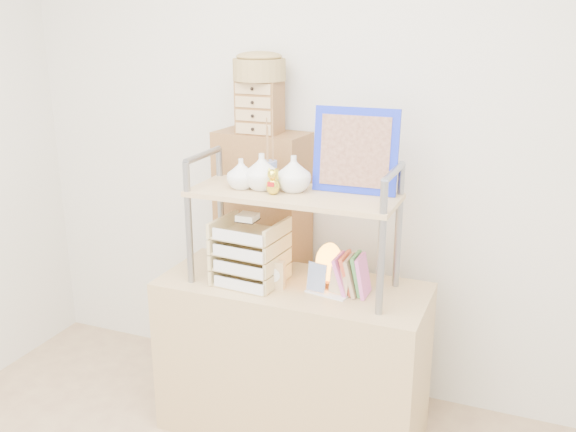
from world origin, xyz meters
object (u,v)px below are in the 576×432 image
Objects in this scene: desk at (293,358)px; cabinet at (263,261)px; letter_tray at (249,256)px; salt_lamp at (329,263)px.

desk is 0.57m from cabinet.
letter_tray reaches higher than desk.
cabinet is 6.99× the size of salt_lamp.
cabinet reaches higher than desk.
cabinet reaches higher than letter_tray.
desk is 6.21× the size of salt_lamp.
cabinet is at bearing 145.80° from salt_lamp.
salt_lamp is at bearing -28.93° from cabinet.
letter_tray is at bearing -160.83° from desk.
letter_tray is 0.36m from salt_lamp.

